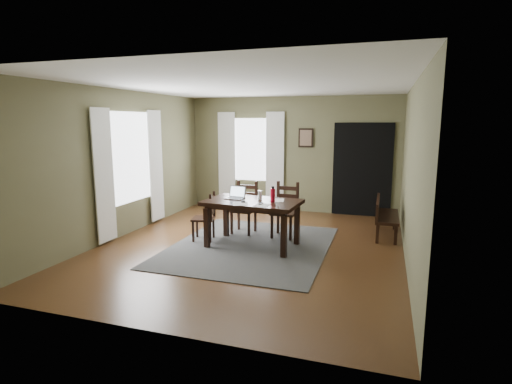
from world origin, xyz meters
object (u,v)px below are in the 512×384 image
(chair_back_right, at_px, (285,211))
(water_bottle, at_px, (273,195))
(laptop, at_px, (236,195))
(chair_back_left, at_px, (245,208))
(bench, at_px, (384,214))
(dining_table, at_px, (252,206))
(chair_end, at_px, (206,217))

(chair_back_right, bearing_deg, water_bottle, -88.35)
(chair_back_right, distance_m, laptop, 1.04)
(chair_back_left, height_order, bench, chair_back_left)
(dining_table, bearing_deg, laptop, 166.38)
(chair_back_left, relative_size, chair_back_right, 0.98)
(chair_back_left, distance_m, chair_back_right, 0.81)
(chair_end, height_order, chair_back_right, chair_back_right)
(bench, height_order, water_bottle, water_bottle)
(chair_back_right, relative_size, laptop, 2.95)
(bench, height_order, laptop, laptop)
(laptop, height_order, water_bottle, water_bottle)
(bench, distance_m, laptop, 2.81)
(laptop, bearing_deg, bench, 35.08)
(chair_back_right, height_order, laptop, chair_back_right)
(dining_table, xyz_separation_m, chair_end, (-0.91, 0.07, -0.27))
(chair_back_left, relative_size, laptop, 2.90)
(chair_end, bearing_deg, dining_table, 72.47)
(chair_back_left, height_order, water_bottle, water_bottle)
(water_bottle, bearing_deg, bench, 38.23)
(dining_table, distance_m, water_bottle, 0.42)
(chair_end, bearing_deg, water_bottle, 72.85)
(chair_back_left, distance_m, water_bottle, 1.19)
(dining_table, relative_size, chair_end, 1.90)
(chair_end, distance_m, chair_back_left, 0.86)
(dining_table, relative_size, chair_back_right, 1.63)
(chair_end, xyz_separation_m, bench, (3.03, 1.30, -0.01))
(laptop, distance_m, water_bottle, 0.72)
(dining_table, height_order, chair_back_right, chair_back_right)
(chair_end, distance_m, laptop, 0.71)
(dining_table, distance_m, laptop, 0.39)
(chair_back_right, xyz_separation_m, laptop, (-0.73, -0.64, 0.36))
(chair_back_right, relative_size, bench, 0.80)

